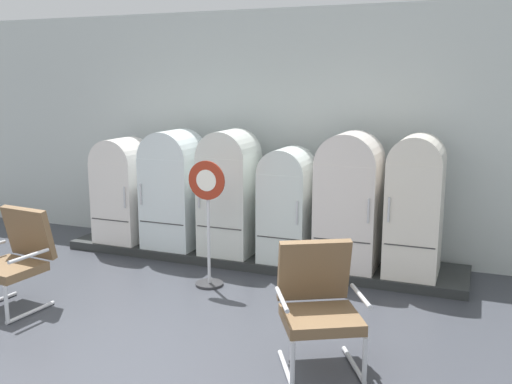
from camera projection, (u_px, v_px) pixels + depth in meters
The scene contains 12 objects.
ground at pixel (122, 369), 4.74m from camera, with size 12.00×10.00×0.05m, color #383B42.
back_wall at pixel (274, 132), 7.76m from camera, with size 11.76×0.12×3.23m.
display_plinth at pixel (257, 256), 7.49m from camera, with size 5.23×0.95×0.11m, color #2B2D2D.
refrigerator_0 at pixel (122, 187), 7.92m from camera, with size 0.63×0.65×1.43m.
refrigerator_1 at pixel (174, 186), 7.64m from camera, with size 0.69×0.70×1.56m.
refrigerator_2 at pixel (229, 189), 7.32m from camera, with size 0.65×0.66×1.59m.
refrigerator_3 at pixel (287, 201), 7.06m from camera, with size 0.59×0.65×1.40m.
refrigerator_4 at pixel (349, 197), 6.78m from camera, with size 0.71×0.69×1.61m.
refrigerator_5 at pixel (415, 201), 6.51m from camera, with size 0.59×0.72×1.61m.
armchair_left at pixel (16, 255), 5.91m from camera, with size 0.72×0.73×1.02m.
armchair_right at pixel (318, 301), 4.70m from camera, with size 0.86×0.88×1.02m.
sign_stand at pixel (208, 227), 6.46m from camera, with size 0.44×0.32×1.45m.
Camera 1 is at (2.64, -3.65, 2.33)m, focal length 40.35 mm.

